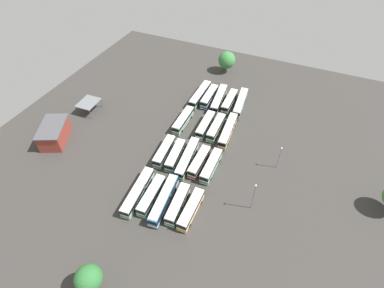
{
  "coord_description": "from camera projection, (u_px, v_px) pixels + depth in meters",
  "views": [
    {
      "loc": [
        61.57,
        25.76,
        66.25
      ],
      "look_at": [
        1.58,
        -0.84,
        1.57
      ],
      "focal_mm": 27.9,
      "sensor_mm": 36.0,
      "label": 1
    }
  ],
  "objects": [
    {
      "name": "depot_building",
      "position": [
        54.0,
        133.0,
        93.69
      ],
      "size": [
        14.22,
        11.75,
        5.83
      ],
      "color": "maroon",
      "rests_on": "ground_plane"
    },
    {
      "name": "bus_row0_slot4",
      "position": [
        240.0,
        103.0,
        106.64
      ],
      "size": [
        15.34,
        4.1,
        3.58
      ],
      "color": "silver",
      "rests_on": "ground_plane"
    },
    {
      "name": "bus_row2_slot2",
      "position": [
        187.0,
        158.0,
        87.55
      ],
      "size": [
        15.34,
        4.02,
        3.58
      ],
      "color": "silver",
      "rests_on": "ground_plane"
    },
    {
      "name": "bus_row3_slot3",
      "position": [
        178.0,
        204.0,
        76.11
      ],
      "size": [
        11.84,
        3.51,
        3.58
      ],
      "color": "silver",
      "rests_on": "ground_plane"
    },
    {
      "name": "bus_row3_slot1",
      "position": [
        151.0,
        195.0,
        78.04
      ],
      "size": [
        12.25,
        3.18,
        3.58
      ],
      "color": "silver",
      "rests_on": "ground_plane"
    },
    {
      "name": "ground_plane",
      "position": [
        196.0,
        145.0,
        94.03
      ],
      "size": [
        127.32,
        127.32,
        0.0
      ],
      "primitive_type": "plane",
      "color": "#383533"
    },
    {
      "name": "lamp_post_mid_lot",
      "position": [
        279.0,
        157.0,
        84.33
      ],
      "size": [
        0.56,
        0.28,
        8.03
      ],
      "color": "slate",
      "rests_on": "ground_plane"
    },
    {
      "name": "bus_row1_slot0",
      "position": [
        183.0,
        120.0,
        99.8
      ],
      "size": [
        12.39,
        2.8,
        3.58
      ],
      "color": "silver",
      "rests_on": "ground_plane"
    },
    {
      "name": "bus_row2_slot3",
      "position": [
        199.0,
        162.0,
        86.47
      ],
      "size": [
        11.35,
        2.71,
        3.58
      ],
      "color": "silver",
      "rests_on": "ground_plane"
    },
    {
      "name": "bus_row1_slot4",
      "position": [
        228.0,
        131.0,
        96.1
      ],
      "size": [
        15.3,
        3.66,
        3.58
      ],
      "color": "silver",
      "rests_on": "ground_plane"
    },
    {
      "name": "tree_northeast",
      "position": [
        88.0,
        278.0,
        59.1
      ],
      "size": [
        5.68,
        5.68,
        8.6
      ],
      "color": "brown",
      "rests_on": "ground_plane"
    },
    {
      "name": "bus_row3_slot2",
      "position": [
        164.0,
        200.0,
        77.09
      ],
      "size": [
        15.34,
        4.06,
        3.58
      ],
      "color": "teal",
      "rests_on": "ground_plane"
    },
    {
      "name": "bus_row2_slot0",
      "position": [
        164.0,
        151.0,
        89.49
      ],
      "size": [
        11.94,
        3.54,
        3.58
      ],
      "color": "silver",
      "rests_on": "ground_plane"
    },
    {
      "name": "bus_row2_slot4",
      "position": [
        211.0,
        166.0,
        85.36
      ],
      "size": [
        11.93,
        2.77,
        3.58
      ],
      "color": "silver",
      "rests_on": "ground_plane"
    },
    {
      "name": "bus_row0_slot1",
      "position": [
        209.0,
        96.0,
        109.42
      ],
      "size": [
        12.24,
        2.81,
        3.58
      ],
      "color": "silver",
      "rests_on": "ground_plane"
    },
    {
      "name": "lamp_post_by_building",
      "position": [
        253.0,
        196.0,
        73.86
      ],
      "size": [
        0.56,
        0.28,
        9.56
      ],
      "color": "slate",
      "rests_on": "ground_plane"
    },
    {
      "name": "bus_row2_slot1",
      "position": [
        175.0,
        155.0,
        88.32
      ],
      "size": [
        11.54,
        3.79,
        3.58
      ],
      "color": "silver",
      "rests_on": "ground_plane"
    },
    {
      "name": "bus_row0_slot3",
      "position": [
        229.0,
        101.0,
        107.31
      ],
      "size": [
        12.14,
        2.86,
        3.58
      ],
      "color": "silver",
      "rests_on": "ground_plane"
    },
    {
      "name": "maintenance_shelter",
      "position": [
        88.0,
        103.0,
        104.01
      ],
      "size": [
        7.82,
        6.49,
        3.71
      ],
      "color": "slate",
      "rests_on": "ground_plane"
    },
    {
      "name": "bus_row3_slot4",
      "position": [
        191.0,
        209.0,
        74.98
      ],
      "size": [
        11.76,
        2.69,
        3.58
      ],
      "color": "silver",
      "rests_on": "ground_plane"
    },
    {
      "name": "bus_row3_slot0",
      "position": [
        138.0,
        192.0,
        78.87
      ],
      "size": [
        15.32,
        3.88,
        3.58
      ],
      "color": "silver",
      "rests_on": "ground_plane"
    },
    {
      "name": "tree_north_edge",
      "position": [
        227.0,
        60.0,
        121.68
      ],
      "size": [
        6.94,
        6.94,
        8.74
      ],
      "color": "brown",
      "rests_on": "ground_plane"
    },
    {
      "name": "bus_row1_slot2",
      "position": [
        205.0,
        125.0,
        98.06
      ],
      "size": [
        12.15,
        2.92,
        3.58
      ],
      "color": "silver",
      "rests_on": "ground_plane"
    },
    {
      "name": "bus_row0_slot2",
      "position": [
        219.0,
        99.0,
        108.37
      ],
      "size": [
        15.35,
        4.17,
        3.58
      ],
      "color": "silver",
      "rests_on": "ground_plane"
    },
    {
      "name": "bus_row0_slot0",
      "position": [
        200.0,
        94.0,
        110.33
      ],
      "size": [
        15.17,
        2.65,
        3.58
      ],
      "color": "silver",
      "rests_on": "ground_plane"
    },
    {
      "name": "bus_row1_slot3",
      "position": [
        216.0,
        127.0,
        97.17
      ],
      "size": [
        11.98,
        2.85,
        3.58
      ],
      "color": "silver",
      "rests_on": "ground_plane"
    }
  ]
}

